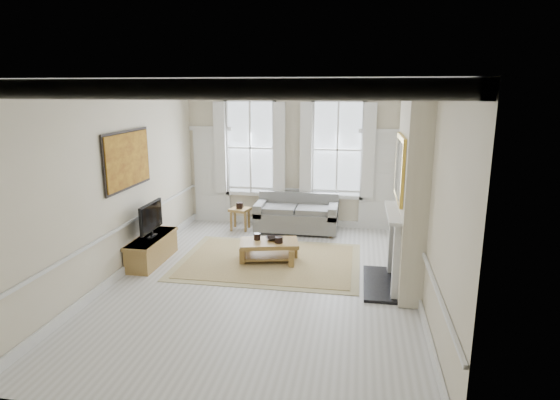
% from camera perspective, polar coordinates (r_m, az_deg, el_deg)
% --- Properties ---
extents(floor, '(7.20, 7.20, 0.00)m').
position_cam_1_polar(floor, '(8.34, -1.96, -9.91)').
color(floor, '#B7B5AD').
rests_on(floor, ground).
extents(ceiling, '(7.20, 7.20, 0.00)m').
position_cam_1_polar(ceiling, '(7.66, -2.17, 14.15)').
color(ceiling, white).
rests_on(ceiling, back_wall).
extents(back_wall, '(5.20, 0.00, 5.20)m').
position_cam_1_polar(back_wall, '(11.32, 1.66, 5.30)').
color(back_wall, beige).
rests_on(back_wall, floor).
extents(left_wall, '(0.00, 7.20, 7.20)m').
position_cam_1_polar(left_wall, '(8.72, -19.04, 2.10)').
color(left_wall, beige).
rests_on(left_wall, floor).
extents(right_wall, '(0.00, 7.20, 7.20)m').
position_cam_1_polar(right_wall, '(7.73, 17.16, 0.86)').
color(right_wall, beige).
rests_on(right_wall, floor).
extents(window_left, '(1.26, 0.20, 2.20)m').
position_cam_1_polar(window_left, '(11.44, -3.62, 6.37)').
color(window_left, '#B2BCC6').
rests_on(window_left, back_wall).
extents(window_right, '(1.26, 0.20, 2.20)m').
position_cam_1_polar(window_right, '(11.15, 7.01, 6.11)').
color(window_right, '#B2BCC6').
rests_on(window_right, back_wall).
extents(door_left, '(0.90, 0.08, 2.30)m').
position_cam_1_polar(door_left, '(11.83, -8.28, 2.82)').
color(door_left, silver).
rests_on(door_left, floor).
extents(door_right, '(0.90, 0.08, 2.30)m').
position_cam_1_polar(door_right, '(11.27, 11.99, 2.14)').
color(door_right, silver).
rests_on(door_right, floor).
extents(painting, '(0.05, 1.66, 1.06)m').
position_cam_1_polar(painting, '(8.91, -18.07, 4.69)').
color(painting, gold).
rests_on(painting, left_wall).
extents(chimney_breast, '(0.35, 1.70, 3.38)m').
position_cam_1_polar(chimney_breast, '(7.91, 15.73, 1.22)').
color(chimney_breast, beige).
rests_on(chimney_breast, floor).
extents(hearth, '(0.55, 1.50, 0.05)m').
position_cam_1_polar(hearth, '(8.38, 12.06, -9.92)').
color(hearth, black).
rests_on(hearth, floor).
extents(fireplace, '(0.21, 1.45, 1.33)m').
position_cam_1_polar(fireplace, '(8.14, 13.71, -5.38)').
color(fireplace, silver).
rests_on(fireplace, floor).
extents(mirror, '(0.06, 1.26, 1.06)m').
position_cam_1_polar(mirror, '(7.82, 14.33, 3.79)').
color(mirror, gold).
rests_on(mirror, chimney_breast).
extents(sofa, '(1.92, 0.93, 0.87)m').
position_cam_1_polar(sofa, '(11.09, 2.07, -1.92)').
color(sofa, '#5D5D5B').
rests_on(sofa, floor).
extents(side_table, '(0.51, 0.51, 0.52)m').
position_cam_1_polar(side_table, '(11.20, -4.90, -1.54)').
color(side_table, olive).
rests_on(side_table, floor).
extents(rug, '(3.50, 2.60, 0.02)m').
position_cam_1_polar(rug, '(9.24, -1.32, -7.44)').
color(rug, olive).
rests_on(rug, floor).
extents(coffee_table, '(1.23, 0.89, 0.42)m').
position_cam_1_polar(coffee_table, '(9.13, -1.33, -5.53)').
color(coffee_table, olive).
rests_on(coffee_table, rug).
extents(ceramic_pot_a, '(0.13, 0.13, 0.13)m').
position_cam_1_polar(ceramic_pot_a, '(9.18, -2.81, -4.48)').
color(ceramic_pot_a, black).
rests_on(ceramic_pot_a, coffee_table).
extents(ceramic_pot_b, '(0.16, 0.16, 0.11)m').
position_cam_1_polar(ceramic_pot_b, '(9.00, -0.14, -4.88)').
color(ceramic_pot_b, black).
rests_on(ceramic_pot_b, coffee_table).
extents(bowl, '(0.35, 0.35, 0.06)m').
position_cam_1_polar(bowl, '(9.18, -0.90, -4.68)').
color(bowl, black).
rests_on(bowl, coffee_table).
extents(tv_stand, '(0.46, 1.43, 0.51)m').
position_cam_1_polar(tv_stand, '(9.47, -15.32, -5.83)').
color(tv_stand, olive).
rests_on(tv_stand, floor).
extents(tv, '(0.08, 0.90, 0.68)m').
position_cam_1_polar(tv, '(9.27, -15.44, -2.05)').
color(tv, black).
rests_on(tv, tv_stand).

